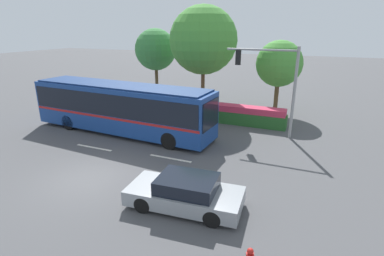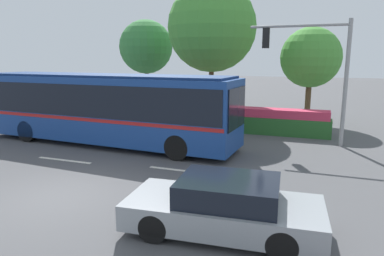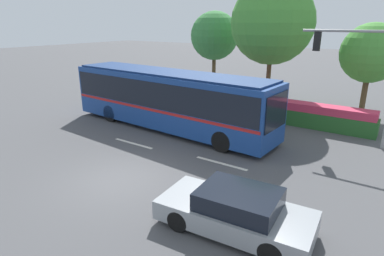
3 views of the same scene
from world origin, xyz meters
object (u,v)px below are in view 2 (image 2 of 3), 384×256
city_bus (104,105)px  sedan_foreground (225,207)px  street_tree_right (311,58)px  street_tree_centre (212,27)px  street_tree_left (146,47)px  traffic_light_pole (319,63)px

city_bus → sedan_foreground: city_bus is taller
sedan_foreground → city_bus: bearing=-45.0°
city_bus → sedan_foreground: bearing=-37.3°
city_bus → street_tree_right: street_tree_right is taller
street_tree_right → sedan_foreground: bearing=-94.6°
city_bus → street_tree_centre: bearing=68.7°
sedan_foreground → street_tree_left: size_ratio=0.69×
street_tree_left → street_tree_centre: size_ratio=0.79×
traffic_light_pole → street_tree_right: (-0.52, 5.38, 0.22)m
traffic_light_pole → street_tree_left: street_tree_left is taller
city_bus → street_tree_right: 12.28m
street_tree_left → street_tree_centre: street_tree_centre is taller
street_tree_centre → street_tree_right: (5.46, 1.97, -1.71)m
sedan_foreground → street_tree_centre: (-4.26, 12.88, 5.00)m
street_tree_right → street_tree_centre: bearing=-160.2°
traffic_light_pole → street_tree_left: 12.81m
city_bus → street_tree_left: bearing=108.3°
sedan_foreground → street_tree_right: bearing=-99.1°
street_tree_centre → street_tree_right: size_ratio=1.44×
traffic_light_pole → sedan_foreground: bearing=79.7°
city_bus → street_tree_right: (8.49, 8.62, 2.09)m
street_tree_left → street_tree_right: size_ratio=1.15×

